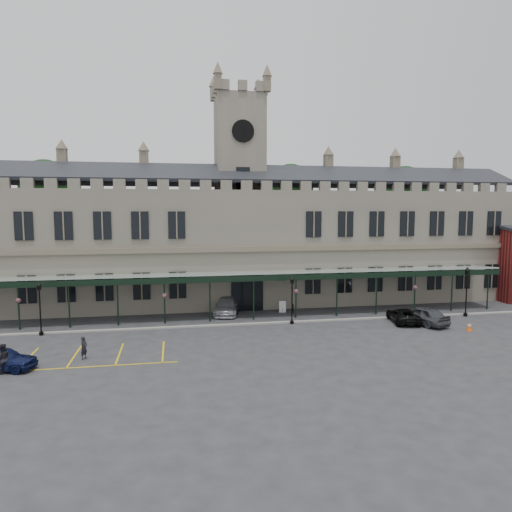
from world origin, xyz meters
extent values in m
plane|color=#2B2B2D|center=(0.00, 0.00, 0.00)|extent=(140.00, 140.00, 0.00)
cube|color=#655F54|center=(0.00, 16.00, 6.00)|extent=(60.00, 10.00, 12.00)
cube|color=brown|center=(0.00, 10.82, 6.20)|extent=(60.00, 0.35, 0.50)
cube|color=black|center=(0.00, 13.50, 13.80)|extent=(60.00, 4.77, 2.20)
cube|color=black|center=(0.00, 18.50, 13.80)|extent=(60.00, 4.77, 2.20)
cube|color=black|center=(0.00, 10.90, 1.90)|extent=(3.20, 0.18, 3.80)
cube|color=#655F54|center=(0.00, 16.00, 11.00)|extent=(5.00, 5.00, 22.00)
cylinder|color=silver|center=(0.00, 13.44, 18.00)|extent=(2.20, 0.12, 2.20)
cylinder|color=black|center=(0.00, 13.37, 18.00)|extent=(2.30, 0.04, 2.30)
cube|color=black|center=(0.00, 13.44, 13.00)|extent=(1.40, 0.12, 2.80)
cube|color=#8C9E93|center=(0.00, 9.00, 4.10)|extent=(50.00, 4.00, 0.40)
cube|color=black|center=(0.00, 7.00, 3.85)|extent=(50.00, 0.18, 0.50)
cube|color=gray|center=(0.00, 5.50, 0.06)|extent=(60.00, 0.40, 0.12)
cylinder|color=#332314|center=(-22.00, 25.00, 6.00)|extent=(0.70, 0.70, 12.00)
sphere|color=black|center=(-22.00, 25.00, 13.00)|extent=(6.00, 6.00, 6.00)
cylinder|color=#332314|center=(8.00, 25.00, 6.00)|extent=(0.70, 0.70, 12.00)
sphere|color=black|center=(8.00, 25.00, 13.00)|extent=(6.00, 6.00, 6.00)
cylinder|color=#332314|center=(24.00, 25.00, 6.00)|extent=(0.70, 0.70, 12.00)
sphere|color=black|center=(24.00, 25.00, 13.00)|extent=(6.00, 6.00, 6.00)
cylinder|color=black|center=(-17.74, 5.08, 0.14)|extent=(0.34, 0.34, 0.28)
cylinder|color=black|center=(-17.74, 5.08, 1.87)|extent=(0.11, 0.11, 3.74)
cube|color=black|center=(-17.74, 5.08, 3.88)|extent=(0.26, 0.26, 0.37)
cone|color=black|center=(-17.74, 5.08, 4.21)|extent=(0.41, 0.41, 0.28)
cylinder|color=black|center=(3.06, 5.05, 0.14)|extent=(0.33, 0.33, 0.28)
cylinder|color=black|center=(3.06, 5.05, 1.83)|extent=(0.11, 0.11, 3.67)
cube|color=black|center=(3.06, 5.05, 3.81)|extent=(0.26, 0.26, 0.37)
cone|color=black|center=(3.06, 5.05, 4.13)|extent=(0.40, 0.40, 0.28)
cylinder|color=black|center=(20.00, 4.93, 0.15)|extent=(0.37, 0.37, 0.30)
cylinder|color=black|center=(20.00, 4.93, 2.03)|extent=(0.12, 0.12, 4.06)
cube|color=black|center=(20.00, 4.93, 4.21)|extent=(0.28, 0.28, 0.41)
cone|color=black|center=(20.00, 4.93, 4.56)|extent=(0.45, 0.45, 0.30)
cube|color=#FF5008|center=(17.03, 0.18, 0.02)|extent=(0.38, 0.38, 0.04)
cone|color=#FF5008|center=(17.03, 0.18, 0.35)|extent=(0.44, 0.44, 0.70)
cylinder|color=silver|center=(17.03, 0.18, 0.45)|extent=(0.29, 0.29, 0.10)
cylinder|color=black|center=(3.29, 9.57, 0.24)|extent=(0.06, 0.06, 0.47)
cube|color=silver|center=(3.29, 9.57, 0.57)|extent=(0.66, 0.14, 1.13)
cylinder|color=black|center=(-1.21, 9.60, 0.41)|extent=(0.15, 0.15, 0.83)
cylinder|color=black|center=(4.24, 9.20, 0.44)|extent=(0.16, 0.16, 0.88)
imported|color=#0E153E|center=(-17.90, -3.02, 0.72)|extent=(4.54, 2.73, 1.45)
imported|color=#A9ACB2|center=(-2.18, 10.00, 0.76)|extent=(3.18, 5.60, 1.53)
imported|color=black|center=(13.00, 3.83, 0.63)|extent=(2.89, 4.85, 1.26)
imported|color=#3B3E43|center=(14.34, 2.87, 0.81)|extent=(3.45, 5.14, 1.63)
imported|color=black|center=(-13.20, -1.74, 0.78)|extent=(0.60, 0.68, 1.56)
imported|color=black|center=(-17.60, -3.71, 0.93)|extent=(1.11, 1.01, 1.87)
camera|label=1|loc=(-7.11, -33.26, 10.06)|focal=32.00mm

